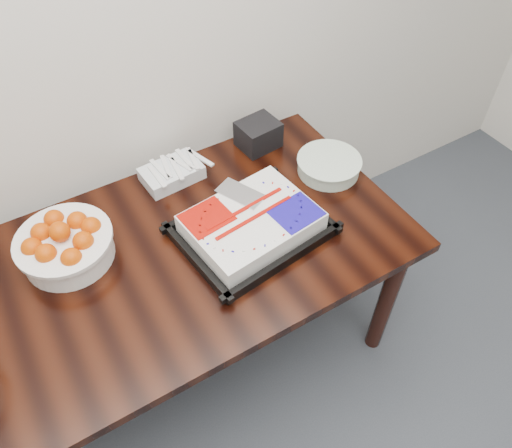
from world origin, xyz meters
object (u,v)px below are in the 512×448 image
table (158,276)px  napkin_box (258,134)px  tangerine_bowl (63,240)px  cake_tray (252,225)px  plate_stack (329,165)px

table → napkin_box: bearing=29.1°
table → napkin_box: 0.73m
table → napkin_box: (0.63, 0.35, 0.14)m
tangerine_bowl → napkin_box: size_ratio=2.03×
table → tangerine_bowl: tangerine_bowl is taller
table → tangerine_bowl: 0.34m
napkin_box → cake_tray: bearing=-123.9°
tangerine_bowl → napkin_box: tangerine_bowl is taller
cake_tray → plate_stack: (0.43, 0.13, -0.02)m
cake_tray → plate_stack: 0.45m
plate_stack → napkin_box: napkin_box is taller
cake_tray → napkin_box: size_ratio=3.34×
cake_tray → tangerine_bowl: bearing=158.5°
cake_tray → plate_stack: bearing=16.3°
table → cake_tray: 0.38m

